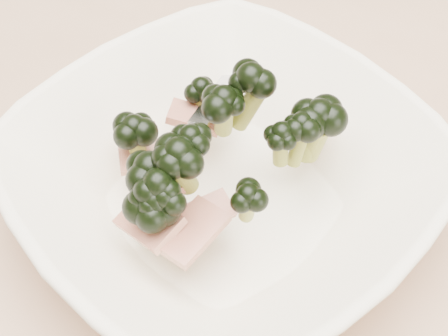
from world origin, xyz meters
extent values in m
cube|color=tan|center=(0.00, 0.00, 0.73)|extent=(1.20, 0.80, 0.04)
cylinder|color=tan|center=(-0.55, 0.35, 0.35)|extent=(0.06, 0.06, 0.71)
imported|color=white|center=(0.05, -0.03, 0.79)|extent=(0.37, 0.37, 0.08)
cylinder|color=olive|center=(0.04, 0.02, 0.82)|extent=(0.03, 0.03, 0.05)
ellipsoid|color=black|center=(0.04, 0.02, 0.85)|extent=(0.04, 0.04, 0.03)
cylinder|color=olive|center=(0.04, -0.09, 0.81)|extent=(0.02, 0.03, 0.05)
ellipsoid|color=black|center=(0.04, -0.09, 0.84)|extent=(0.04, 0.04, 0.03)
cylinder|color=olive|center=(0.02, -0.08, 0.81)|extent=(0.02, 0.02, 0.03)
ellipsoid|color=black|center=(0.02, -0.08, 0.83)|extent=(0.04, 0.04, 0.03)
cylinder|color=olive|center=(-0.01, 0.02, 0.79)|extent=(0.02, 0.02, 0.04)
ellipsoid|color=black|center=(-0.01, 0.02, 0.81)|extent=(0.03, 0.03, 0.02)
cylinder|color=olive|center=(0.03, -0.10, 0.80)|extent=(0.02, 0.02, 0.04)
ellipsoid|color=black|center=(0.03, -0.10, 0.82)|extent=(0.04, 0.04, 0.03)
cylinder|color=olive|center=(0.09, 0.03, 0.80)|extent=(0.02, 0.02, 0.04)
ellipsoid|color=black|center=(0.09, 0.03, 0.83)|extent=(0.03, 0.03, 0.02)
cylinder|color=olive|center=(-0.02, -0.05, 0.80)|extent=(0.02, 0.02, 0.03)
ellipsoid|color=black|center=(-0.02, -0.05, 0.82)|extent=(0.03, 0.03, 0.03)
cylinder|color=olive|center=(0.08, 0.00, 0.82)|extent=(0.02, 0.01, 0.03)
ellipsoid|color=black|center=(0.08, 0.00, 0.83)|extent=(0.03, 0.03, 0.02)
cylinder|color=olive|center=(0.09, -0.06, 0.81)|extent=(0.02, 0.02, 0.03)
ellipsoid|color=black|center=(0.09, -0.06, 0.83)|extent=(0.03, 0.03, 0.02)
cylinder|color=olive|center=(0.09, 0.01, 0.81)|extent=(0.01, 0.02, 0.04)
ellipsoid|color=black|center=(0.09, 0.01, 0.84)|extent=(0.03, 0.03, 0.02)
cylinder|color=olive|center=(0.09, 0.03, 0.80)|extent=(0.03, 0.02, 0.05)
ellipsoid|color=black|center=(0.09, 0.03, 0.83)|extent=(0.04, 0.04, 0.03)
cylinder|color=olive|center=(0.03, -0.10, 0.81)|extent=(0.02, 0.02, 0.04)
ellipsoid|color=black|center=(0.03, -0.10, 0.83)|extent=(0.03, 0.03, 0.03)
cylinder|color=olive|center=(0.04, -0.09, 0.81)|extent=(0.01, 0.02, 0.04)
ellipsoid|color=black|center=(0.04, -0.09, 0.83)|extent=(0.03, 0.03, 0.03)
cylinder|color=olive|center=(0.04, -0.05, 0.82)|extent=(0.01, 0.02, 0.04)
ellipsoid|color=black|center=(0.04, -0.05, 0.85)|extent=(0.03, 0.03, 0.02)
cylinder|color=olive|center=(0.04, -0.07, 0.82)|extent=(0.02, 0.02, 0.04)
ellipsoid|color=black|center=(0.04, -0.07, 0.85)|extent=(0.04, 0.04, 0.03)
cylinder|color=olive|center=(0.03, 0.00, 0.82)|extent=(0.02, 0.02, 0.04)
ellipsoid|color=black|center=(0.03, 0.00, 0.84)|extent=(0.04, 0.04, 0.03)
cube|color=maroon|center=(0.03, -0.10, 0.80)|extent=(0.05, 0.04, 0.03)
cube|color=maroon|center=(0.08, 0.04, 0.80)|extent=(0.03, 0.04, 0.01)
cube|color=maroon|center=(0.02, -0.08, 0.81)|extent=(0.04, 0.04, 0.02)
cube|color=maroon|center=(0.06, -0.07, 0.79)|extent=(0.04, 0.06, 0.02)
cube|color=maroon|center=(0.06, -0.09, 0.80)|extent=(0.03, 0.05, 0.01)
cube|color=maroon|center=(-0.02, -0.05, 0.79)|extent=(0.05, 0.05, 0.02)
cube|color=maroon|center=(0.00, 0.00, 0.80)|extent=(0.05, 0.04, 0.02)
camera|label=1|loc=(0.22, -0.28, 1.17)|focal=50.00mm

